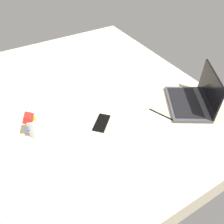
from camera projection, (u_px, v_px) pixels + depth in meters
bed_mattress at (93, 102)px, 157.88cm from camera, size 180.00×140.00×18.00cm
laptop at (193, 99)px, 138.79cm from camera, size 40.16×36.89×23.00cm
snack_cup at (35, 125)px, 120.41cm from camera, size 9.00×10.46×14.62cm
cell_phone at (102, 123)px, 129.50cm from camera, size 14.62×14.79×0.80cm
charger_cable at (162, 115)px, 134.62cm from camera, size 16.05×6.75×0.60cm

